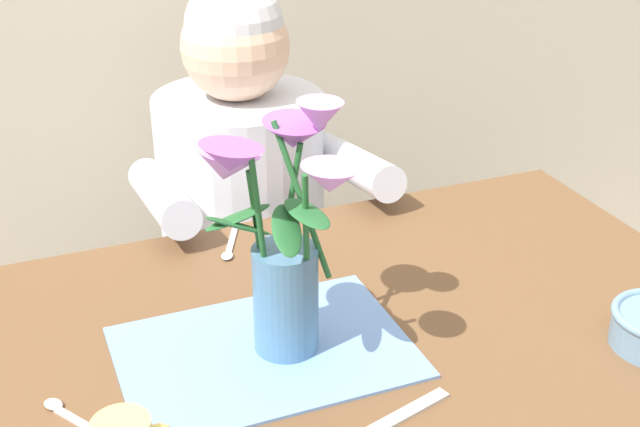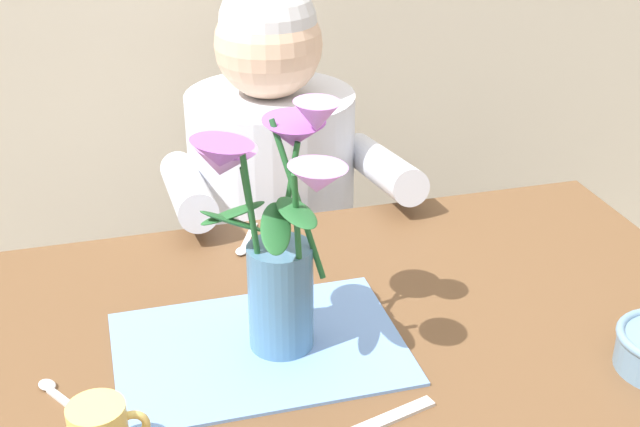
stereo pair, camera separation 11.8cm
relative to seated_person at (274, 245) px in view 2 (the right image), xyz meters
The scene contains 7 objects.
dining_table 0.62m from the seated_person, 92.38° to the right, with size 1.20×0.80×0.74m.
seated_person is the anchor object (origin of this frame).
striped_placemat 0.65m from the seated_person, 104.24° to the right, with size 0.40×0.28×0.01m, color #6B93D1.
flower_vase 0.72m from the seated_person, 101.96° to the right, with size 0.23×0.23×0.36m.
dinner_knife 0.83m from the seated_person, 94.04° to the right, with size 0.19×0.02×0.01m, color silver.
spoon_0 0.79m from the seated_person, 123.56° to the right, with size 0.08×0.11×0.01m.
spoon_2 0.37m from the seated_person, 110.75° to the right, with size 0.06×0.11×0.01m.
Camera 2 is at (-0.31, -0.97, 1.45)m, focal length 48.18 mm.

